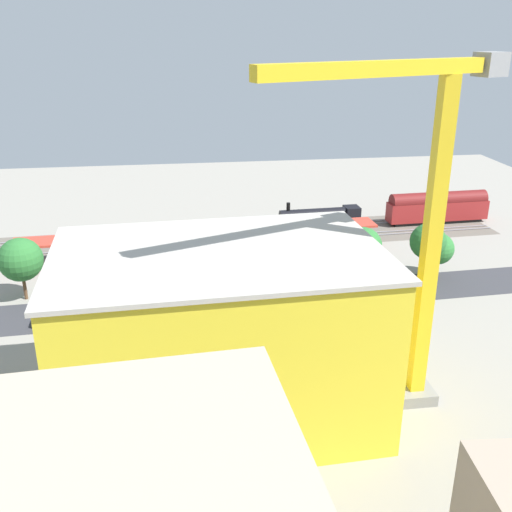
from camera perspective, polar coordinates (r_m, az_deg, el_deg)
The scene contains 24 objects.
ground_plane at distance 84.76m, azimuth -3.78°, elevation -3.22°, with size 168.31×168.31×0.00m, color gray.
rail_bed at distance 104.86m, azimuth -4.72°, elevation 1.67°, with size 105.19×14.46×0.01m, color #665E54.
street_asphalt at distance 80.65m, azimuth -3.53°, elevation -4.55°, with size 105.19×9.00×0.01m, color #38383D.
track_rails at distance 104.80m, azimuth -4.72°, elevation 1.76°, with size 105.10×12.63×0.12m.
platform_canopy_near at distance 95.82m, azimuth -5.33°, elevation 2.28°, with size 58.68×7.36×4.24m.
locomotive at distance 110.57m, azimuth 6.56°, elevation 3.67°, with size 16.53×3.52×5.16m.
passenger_coach at distance 117.62m, azimuth 17.15°, elevation 4.58°, with size 19.68×4.02×6.01m.
parked_car_0 at distance 80.40m, azimuth 9.75°, elevation -4.29°, with size 4.23×2.01×1.82m.
parked_car_1 at distance 78.68m, azimuth 4.32°, elevation -4.67°, with size 4.65×1.86×1.65m.
parked_car_2 at distance 77.61m, azimuth -1.15°, elevation -4.98°, with size 4.19×1.99×1.71m.
parked_car_3 at distance 77.46m, azimuth -7.61°, elevation -5.19°, with size 4.42×2.01×1.81m.
parked_car_4 at distance 77.42m, azimuth -13.52°, elevation -5.67°, with size 4.67×1.95×1.75m.
parked_car_5 at distance 79.02m, azimuth -19.10°, elevation -5.75°, with size 4.68×2.12×1.71m.
construction_building at distance 55.30m, azimuth -3.43°, elevation -7.88°, with size 28.62×18.38×16.40m, color yellow.
construction_roof_slab at distance 51.73m, azimuth -3.63°, elevation 0.27°, with size 29.22×18.98×0.40m, color #B7B2A8.
tower_crane at distance 54.13m, azimuth 15.62°, elevation 3.58°, with size 23.14×9.79×33.13m.
box_truck_0 at distance 71.43m, azimuth -2.60°, elevation -6.64°, with size 9.01×2.83×3.42m.
street_tree_0 at distance 86.90m, azimuth 10.25°, elevation 0.92°, with size 5.65×5.65×8.20m.
street_tree_1 at distance 85.47m, azimuth -21.80°, elevation -0.34°, with size 5.96×5.96×8.81m.
street_tree_2 at distance 89.76m, azimuth 16.28°, elevation 1.33°, with size 5.29×5.29×8.44m.
street_tree_3 at distance 86.26m, azimuth 5.79°, elevation 0.63°, with size 4.08×4.08×6.90m.
street_tree_4 at distance 91.54m, azimuth 17.19°, elevation 0.67°, with size 4.66×4.66×6.69m.
street_tree_5 at distance 84.67m, azimuth -14.83°, elevation -0.80°, with size 4.48×4.48×6.55m.
traffic_light at distance 82.82m, azimuth -7.27°, elevation -0.47°, with size 0.50×0.36×7.07m.
Camera 1 is at (5.23, 76.95, 35.15)m, focal length 41.41 mm.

